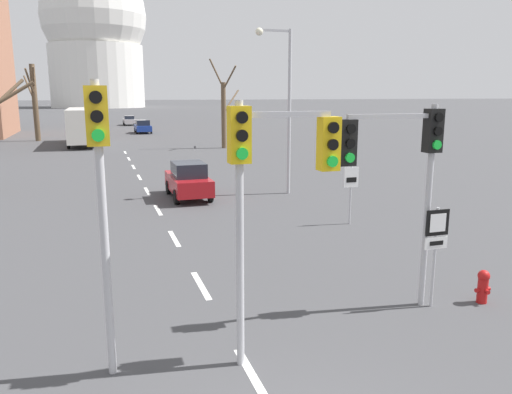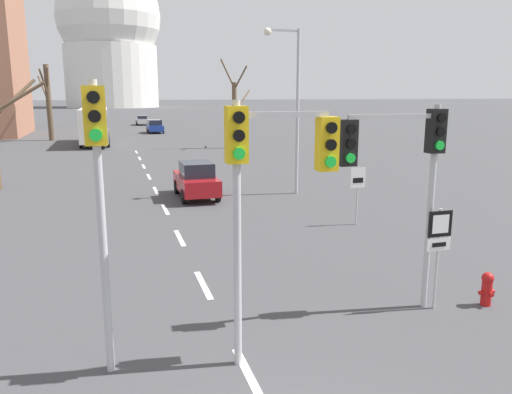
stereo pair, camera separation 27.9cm
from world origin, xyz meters
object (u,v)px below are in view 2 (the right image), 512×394
(traffic_signal_near_right, at_px, (404,157))
(street_lamp_right, at_px, (292,95))
(sedan_near_left, at_px, (196,180))
(traffic_signal_centre_tall, at_px, (270,168))
(sedan_near_right, at_px, (142,120))
(route_sign_post, at_px, (439,242))
(fire_hydrant, at_px, (487,288))
(traffic_signal_near_left, at_px, (99,175))
(speed_limit_sign, at_px, (358,186))
(city_bus, at_px, (94,123))
(sedan_mid_centre, at_px, (155,126))

(traffic_signal_near_right, distance_m, street_lamp_right, 13.80)
(sedan_near_left, bearing_deg, traffic_signal_centre_tall, -94.60)
(traffic_signal_near_right, bearing_deg, sedan_near_right, 90.79)
(traffic_signal_near_right, xyz_separation_m, route_sign_post, (0.92, -0.16, -1.93))
(sedan_near_right, bearing_deg, fire_hydrant, -87.48)
(fire_hydrant, xyz_separation_m, street_lamp_right, (0.20, 13.89, 4.39))
(traffic_signal_near_left, bearing_deg, traffic_signal_centre_tall, -8.43)
(traffic_signal_centre_tall, relative_size, speed_limit_sign, 2.14)
(street_lamp_right, distance_m, sedan_near_right, 58.99)
(fire_hydrant, bearing_deg, traffic_signal_centre_tall, -171.21)
(street_lamp_right, relative_size, sedan_near_left, 1.97)
(sedan_near_left, xyz_separation_m, city_bus, (-5.20, 28.19, 1.18))
(traffic_signal_centre_tall, xyz_separation_m, street_lamp_right, (5.86, 14.76, 1.19))
(sedan_near_left, bearing_deg, traffic_signal_near_right, -80.83)
(traffic_signal_centre_tall, relative_size, sedan_mid_centre, 1.10)
(street_lamp_right, distance_m, sedan_near_left, 6.12)
(traffic_signal_near_right, relative_size, traffic_signal_centre_tall, 0.97)
(route_sign_post, bearing_deg, fire_hydrant, -8.35)
(route_sign_post, height_order, street_lamp_right, street_lamp_right)
(traffic_signal_near_right, distance_m, traffic_signal_near_left, 6.36)
(traffic_signal_centre_tall, xyz_separation_m, sedan_near_left, (1.22, 15.13, -2.77))
(traffic_signal_centre_tall, relative_size, sedan_near_left, 1.20)
(route_sign_post, relative_size, sedan_near_left, 0.60)
(speed_limit_sign, xyz_separation_m, street_lamp_right, (-0.35, 6.32, 3.32))
(sedan_mid_centre, xyz_separation_m, city_bus, (-6.95, -13.10, 1.23))
(traffic_signal_near_left, bearing_deg, route_sign_post, 5.08)
(route_sign_post, bearing_deg, sedan_near_left, 102.68)
(traffic_signal_near_left, bearing_deg, street_lamp_right, 58.71)
(traffic_signal_centre_tall, height_order, fire_hydrant, traffic_signal_centre_tall)
(sedan_near_left, relative_size, sedan_near_right, 0.95)
(traffic_signal_near_right, relative_size, city_bus, 0.43)
(city_bus, bearing_deg, sedan_near_right, 77.94)
(traffic_signal_centre_tall, height_order, route_sign_post, traffic_signal_centre_tall)
(speed_limit_sign, xyz_separation_m, fire_hydrant, (-0.54, -7.56, -1.07))
(speed_limit_sign, bearing_deg, sedan_near_left, 126.75)
(traffic_signal_near_right, height_order, sedan_near_left, traffic_signal_near_right)
(traffic_signal_near_left, height_order, sedan_near_left, traffic_signal_near_left)
(sedan_near_left, bearing_deg, city_bus, 100.46)
(sedan_near_right, bearing_deg, traffic_signal_centre_tall, -91.92)
(sedan_near_left, relative_size, city_bus, 0.37)
(speed_limit_sign, relative_size, sedan_mid_centre, 0.51)
(city_bus, bearing_deg, sedan_near_left, -79.54)
(street_lamp_right, bearing_deg, sedan_near_right, 93.31)
(traffic_signal_near_right, relative_size, fire_hydrant, 5.75)
(traffic_signal_near_right, distance_m, speed_limit_sign, 7.98)
(traffic_signal_near_right, bearing_deg, traffic_signal_near_left, -172.71)
(sedan_near_left, distance_m, sedan_near_right, 58.41)
(traffic_signal_near_left, relative_size, speed_limit_sign, 2.29)
(city_bus, bearing_deg, sedan_mid_centre, 62.03)
(traffic_signal_near_right, distance_m, sedan_near_right, 72.35)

